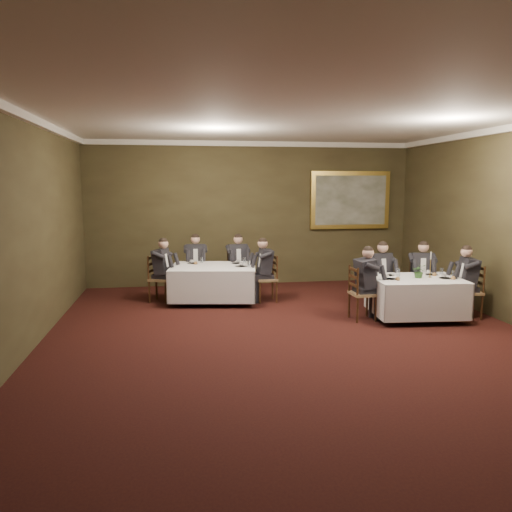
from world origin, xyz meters
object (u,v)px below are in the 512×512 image
object	(u,v)px
diner_sec_backright	(238,270)
chair_main_endleft	(362,304)
table_main	(416,295)
table_second	(214,281)
diner_sec_endright	(266,278)
diner_main_endleft	(363,292)
candlestick	(430,268)
diner_main_endright	(469,291)
diner_sec_backleft	(196,270)
painting	(350,200)
diner_main_backleft	(379,283)
chair_sec_backleft	(196,280)
centerpiece	(419,271)
chair_main_endright	(468,302)
chair_sec_endright	(267,288)
chair_main_backleft	(379,294)
chair_main_backright	(420,293)
chair_sec_backright	(238,280)
diner_main_backright	(421,283)
diner_sec_endleft	(161,278)
chair_sec_endleft	(160,288)

from	to	relation	value
diner_sec_backright	chair_main_endleft	bearing A→B (deg)	121.28
diner_sec_backright	table_main	bearing A→B (deg)	132.14
table_second	diner_sec_endright	bearing A→B (deg)	-8.72
table_second	diner_main_endleft	bearing A→B (deg)	-35.81
table_main	candlestick	bearing A→B (deg)	5.22
candlestick	diner_main_endright	bearing A→B (deg)	-8.33
diner_sec_backleft	painting	xyz separation A→B (m)	(3.94, 0.77, 1.56)
diner_main_backleft	chair_sec_backleft	size ratio (longest dim) A/B	1.35
centerpiece	candlestick	xyz separation A→B (m)	(0.23, 0.02, 0.05)
diner_main_endleft	diner_sec_endright	size ratio (longest dim) A/B	1.00
diner_sec_backright	diner_sec_endright	bearing A→B (deg)	111.60
table_main	chair_main_endright	distance (m)	1.03
chair_sec_backleft	chair_main_endleft	bearing A→B (deg)	136.99
diner_main_endleft	centerpiece	xyz separation A→B (m)	(1.04, -0.08, 0.39)
table_main	diner_main_endleft	world-z (taller)	diner_main_endleft
candlestick	chair_sec_backleft	bearing A→B (deg)	145.28
candlestick	painting	world-z (taller)	painting
chair_sec_endright	diner_sec_endright	size ratio (longest dim) A/B	0.74
chair_main_backleft	chair_main_endleft	size ratio (longest dim) A/B	1.00
chair_main_endleft	diner_main_endright	distance (m)	2.03
candlestick	chair_main_endleft	bearing A→B (deg)	177.46
diner_sec_backright	painting	world-z (taller)	painting
candlestick	chair_main_backright	bearing A→B (deg)	73.29
chair_sec_backright	diner_sec_backleft	bearing A→B (deg)	-12.94
chair_main_endright	candlestick	world-z (taller)	candlestick
diner_main_backright	diner_main_endright	distance (m)	0.99
table_second	chair_main_backleft	xyz separation A→B (m)	(3.23, -1.10, -0.17)
chair_sec_backleft	diner_main_endright	bearing A→B (deg)	149.86
table_second	painting	size ratio (longest dim) A/B	0.96
table_second	diner_sec_backleft	size ratio (longest dim) A/B	1.47
chair_sec_backright	diner_sec_endleft	distance (m)	1.86
chair_sec_endleft	centerpiece	size ratio (longest dim) A/B	3.69
table_main	table_second	world-z (taller)	same
diner_sec_backright	candlestick	size ratio (longest dim) A/B	2.72
table_main	chair_main_backleft	distance (m)	0.95
chair_sec_endright	painting	xyz separation A→B (m)	(2.48, 1.90, 1.79)
chair_main_endright	painting	bearing A→B (deg)	25.06
table_main	diner_main_backright	bearing A→B (deg)	57.40
diner_main_endright	diner_sec_endleft	size ratio (longest dim) A/B	1.00
table_main	diner_sec_backright	bearing A→B (deg)	137.03
table_main	diner_sec_endleft	distance (m)	5.16
chair_main_backleft	chair_sec_endleft	xyz separation A→B (m)	(-4.35, 1.27, 0.00)
table_main	diner_sec_endleft	world-z (taller)	diner_sec_endleft
chair_main_backright	diner_sec_backright	distance (m)	4.02
table_second	chair_main_backright	xyz separation A→B (m)	(4.10, -1.17, -0.17)
centerpiece	chair_sec_endleft	bearing A→B (deg)	155.90
chair_main_backleft	chair_main_endright	size ratio (longest dim) A/B	1.00
diner_main_endright	diner_sec_backleft	distance (m)	5.78
diner_main_backright	diner_sec_backleft	distance (m)	4.93
candlestick	chair_sec_endright	bearing A→B (deg)	147.33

